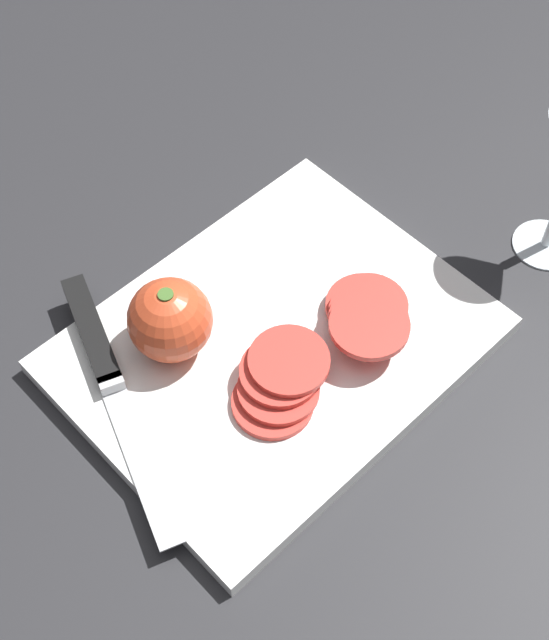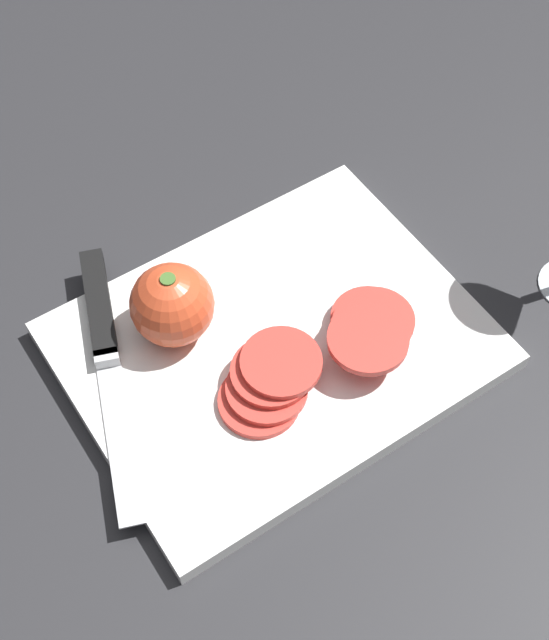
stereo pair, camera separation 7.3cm
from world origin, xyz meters
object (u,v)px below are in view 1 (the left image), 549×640
(whole_tomato, at_px, (170,320))
(knife, at_px, (100,353))
(tomato_slice_stack_near, at_px, (368,314))
(tomato_slice_stack_far, at_px, (281,382))

(whole_tomato, bearing_deg, knife, -30.82)
(tomato_slice_stack_near, distance_m, tomato_slice_stack_far, 0.10)
(knife, bearing_deg, whole_tomato, 79.50)
(tomato_slice_stack_far, bearing_deg, tomato_slice_stack_near, 177.59)
(tomato_slice_stack_far, bearing_deg, knife, -55.46)
(whole_tomato, relative_size, tomato_slice_stack_near, 0.74)
(knife, distance_m, tomato_slice_stack_far, 0.15)
(tomato_slice_stack_near, xyz_separation_m, tomato_slice_stack_far, (0.10, -0.00, -0.00))
(whole_tomato, height_order, tomato_slice_stack_far, whole_tomato)
(knife, bearing_deg, tomato_slice_stack_near, 75.01)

